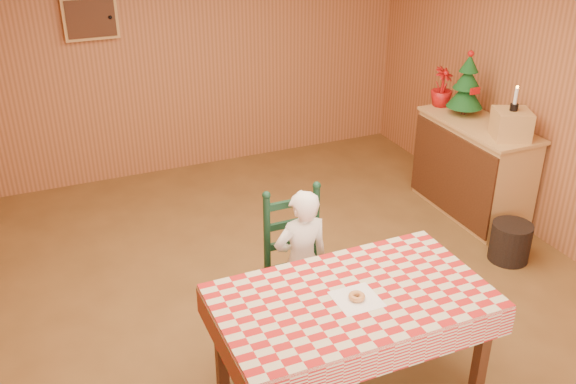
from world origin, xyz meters
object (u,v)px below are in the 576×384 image
at_px(dining_table, 352,306).
at_px(seated_child, 301,262).
at_px(storage_bin, 510,242).
at_px(crate, 511,124).
at_px(christmas_tree, 467,86).
at_px(ladder_chair, 298,265).
at_px(shelf_unit, 472,169).

distance_m(dining_table, seated_child, 0.74).
height_order(seated_child, storage_bin, seated_child).
bearing_deg(crate, seated_child, -165.59).
distance_m(christmas_tree, storage_bin, 1.53).
distance_m(seated_child, crate, 2.38).
relative_size(seated_child, christmas_tree, 1.81).
relative_size(dining_table, ladder_chair, 1.53).
distance_m(crate, storage_bin, 1.02).
distance_m(shelf_unit, christmas_tree, 0.79).
distance_m(dining_table, christmas_tree, 3.04).
relative_size(ladder_chair, seated_child, 0.96).
bearing_deg(ladder_chair, crate, 13.05).
height_order(ladder_chair, seated_child, seated_child).
height_order(crate, christmas_tree, christmas_tree).
bearing_deg(crate, dining_table, -149.88).
height_order(dining_table, shelf_unit, shelf_unit).
bearing_deg(storage_bin, christmas_tree, 78.41).
bearing_deg(ladder_chair, christmas_tree, 27.45).
distance_m(shelf_unit, crate, 0.71).
xyz_separation_m(shelf_unit, storage_bin, (-0.22, -0.85, -0.29)).
relative_size(dining_table, shelf_unit, 1.34).
relative_size(dining_table, storage_bin, 4.84).
bearing_deg(shelf_unit, christmas_tree, 88.02).
height_order(ladder_chair, crate, crate).
distance_m(ladder_chair, crate, 2.38).
bearing_deg(ladder_chair, seated_child, -90.00).
bearing_deg(dining_table, ladder_chair, 90.00).
bearing_deg(crate, shelf_unit, 91.23).
bearing_deg(seated_child, christmas_tree, -151.43).
xyz_separation_m(dining_table, seated_child, (0.00, 0.73, -0.13)).
bearing_deg(crate, storage_bin, -116.49).
bearing_deg(seated_child, dining_table, 90.00).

